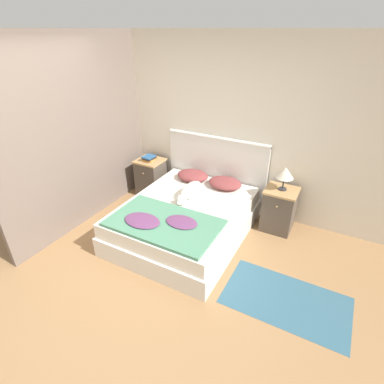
{
  "coord_description": "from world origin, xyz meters",
  "views": [
    {
      "loc": [
        1.81,
        -1.9,
        2.56
      ],
      "look_at": [
        0.11,
        1.26,
        0.57
      ],
      "focal_mm": 28.0,
      "sensor_mm": 36.0,
      "label": 1
    }
  ],
  "objects_px": {
    "table_lamp": "(285,173)",
    "dog": "(190,191)",
    "pillow_right": "(225,183)",
    "nightstand_left": "(151,177)",
    "pillow_left": "(193,175)",
    "nightstand_right": "(279,209)",
    "bed": "(185,220)",
    "book_stack": "(149,158)"
  },
  "relations": [
    {
      "from": "table_lamp",
      "to": "nightstand_right",
      "type": "bearing_deg",
      "value": -90.0
    },
    {
      "from": "pillow_left",
      "to": "book_stack",
      "type": "distance_m",
      "value": 0.83
    },
    {
      "from": "bed",
      "to": "pillow_right",
      "type": "bearing_deg",
      "value": 69.29
    },
    {
      "from": "bed",
      "to": "pillow_left",
      "type": "relative_size",
      "value": 3.91
    },
    {
      "from": "nightstand_left",
      "to": "book_stack",
      "type": "distance_m",
      "value": 0.35
    },
    {
      "from": "table_lamp",
      "to": "dog",
      "type": "bearing_deg",
      "value": -155.31
    },
    {
      "from": "bed",
      "to": "dog",
      "type": "height_order",
      "value": "dog"
    },
    {
      "from": "table_lamp",
      "to": "pillow_left",
      "type": "bearing_deg",
      "value": -178.75
    },
    {
      "from": "pillow_left",
      "to": "pillow_right",
      "type": "height_order",
      "value": "same"
    },
    {
      "from": "bed",
      "to": "nightstand_right",
      "type": "distance_m",
      "value": 1.32
    },
    {
      "from": "dog",
      "to": "table_lamp",
      "type": "bearing_deg",
      "value": 24.69
    },
    {
      "from": "nightstand_left",
      "to": "pillow_right",
      "type": "distance_m",
      "value": 1.38
    },
    {
      "from": "pillow_left",
      "to": "pillow_right",
      "type": "bearing_deg",
      "value": 0.0
    },
    {
      "from": "pillow_left",
      "to": "pillow_right",
      "type": "xyz_separation_m",
      "value": [
        0.54,
        0.0,
        0.0
      ]
    },
    {
      "from": "nightstand_left",
      "to": "nightstand_right",
      "type": "bearing_deg",
      "value": 0.0
    },
    {
      "from": "pillow_left",
      "to": "dog",
      "type": "height_order",
      "value": "dog"
    },
    {
      "from": "book_stack",
      "to": "pillow_right",
      "type": "bearing_deg",
      "value": -0.23
    },
    {
      "from": "nightstand_right",
      "to": "table_lamp",
      "type": "distance_m",
      "value": 0.56
    },
    {
      "from": "bed",
      "to": "nightstand_right",
      "type": "xyz_separation_m",
      "value": [
        1.09,
        0.74,
        0.08
      ]
    },
    {
      "from": "dog",
      "to": "book_stack",
      "type": "xyz_separation_m",
      "value": [
        -1.04,
        0.5,
        0.11
      ]
    },
    {
      "from": "nightstand_right",
      "to": "bed",
      "type": "bearing_deg",
      "value": -145.97
    },
    {
      "from": "nightstand_right",
      "to": "table_lamp",
      "type": "bearing_deg",
      "value": 90.0
    },
    {
      "from": "pillow_right",
      "to": "dog",
      "type": "bearing_deg",
      "value": -122.8
    },
    {
      "from": "dog",
      "to": "table_lamp",
      "type": "xyz_separation_m",
      "value": [
        1.14,
        0.52,
        0.32
      ]
    },
    {
      "from": "nightstand_right",
      "to": "pillow_left",
      "type": "relative_size",
      "value": 1.28
    },
    {
      "from": "nightstand_right",
      "to": "pillow_right",
      "type": "xyz_separation_m",
      "value": [
        -0.82,
        -0.02,
        0.23
      ]
    },
    {
      "from": "dog",
      "to": "table_lamp",
      "type": "height_order",
      "value": "table_lamp"
    },
    {
      "from": "bed",
      "to": "nightstand_right",
      "type": "bearing_deg",
      "value": 34.03
    },
    {
      "from": "nightstand_left",
      "to": "book_stack",
      "type": "relative_size",
      "value": 3.01
    },
    {
      "from": "bed",
      "to": "pillow_right",
      "type": "relative_size",
      "value": 3.91
    },
    {
      "from": "pillow_right",
      "to": "table_lamp",
      "type": "relative_size",
      "value": 1.5
    },
    {
      "from": "dog",
      "to": "pillow_left",
      "type": "bearing_deg",
      "value": 114.46
    },
    {
      "from": "nightstand_right",
      "to": "pillow_right",
      "type": "height_order",
      "value": "nightstand_right"
    },
    {
      "from": "bed",
      "to": "dog",
      "type": "bearing_deg",
      "value": 101.79
    },
    {
      "from": "pillow_right",
      "to": "dog",
      "type": "relative_size",
      "value": 0.72
    },
    {
      "from": "nightstand_left",
      "to": "pillow_left",
      "type": "height_order",
      "value": "nightstand_left"
    },
    {
      "from": "book_stack",
      "to": "table_lamp",
      "type": "height_order",
      "value": "table_lamp"
    },
    {
      "from": "nightstand_left",
      "to": "book_stack",
      "type": "bearing_deg",
      "value": -80.27
    },
    {
      "from": "dog",
      "to": "book_stack",
      "type": "distance_m",
      "value": 1.16
    },
    {
      "from": "nightstand_right",
      "to": "pillow_left",
      "type": "bearing_deg",
      "value": -179.19
    },
    {
      "from": "nightstand_right",
      "to": "book_stack",
      "type": "xyz_separation_m",
      "value": [
        -2.18,
        -0.01,
        0.35
      ]
    },
    {
      "from": "bed",
      "to": "pillow_right",
      "type": "distance_m",
      "value": 0.83
    }
  ]
}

